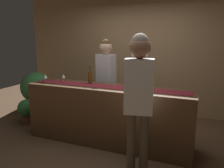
# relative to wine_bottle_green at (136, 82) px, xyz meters

# --- Properties ---
(ground_plane) EXTENTS (10.00, 10.00, 0.00)m
(ground_plane) POSITION_rel_wine_bottle_green_xyz_m (-0.49, 0.03, -1.07)
(ground_plane) COLOR brown
(back_wall) EXTENTS (6.00, 0.12, 2.90)m
(back_wall) POSITION_rel_wine_bottle_green_xyz_m (-0.49, 1.93, 0.38)
(back_wall) COLOR tan
(back_wall) RESTS_ON ground
(bar_counter) EXTENTS (2.74, 0.60, 0.96)m
(bar_counter) POSITION_rel_wine_bottle_green_xyz_m (-0.49, 0.03, -0.59)
(bar_counter) COLOR #543821
(bar_counter) RESTS_ON ground
(counter_runner_cloth) EXTENTS (2.60, 0.28, 0.01)m
(counter_runner_cloth) POSITION_rel_wine_bottle_green_xyz_m (-0.49, 0.03, -0.11)
(counter_runner_cloth) COLOR maroon
(counter_runner_cloth) RESTS_ON bar_counter
(wine_bottle_green) EXTENTS (0.07, 0.07, 0.30)m
(wine_bottle_green) POSITION_rel_wine_bottle_green_xyz_m (0.00, 0.00, 0.00)
(wine_bottle_green) COLOR #194723
(wine_bottle_green) RESTS_ON bar_counter
(wine_bottle_amber) EXTENTS (0.07, 0.07, 0.30)m
(wine_bottle_amber) POSITION_rel_wine_bottle_green_xyz_m (-0.85, 0.13, 0.00)
(wine_bottle_amber) COLOR brown
(wine_bottle_amber) RESTS_ON bar_counter
(wine_glass_near_customer) EXTENTS (0.07, 0.07, 0.14)m
(wine_glass_near_customer) POSITION_rel_wine_bottle_green_xyz_m (-1.62, -0.08, -0.01)
(wine_glass_near_customer) COLOR silver
(wine_glass_near_customer) RESTS_ON bar_counter
(wine_glass_mid_counter) EXTENTS (0.07, 0.07, 0.14)m
(wine_glass_mid_counter) POSITION_rel_wine_bottle_green_xyz_m (-1.35, 0.07, -0.01)
(wine_glass_mid_counter) COLOR silver
(wine_glass_mid_counter) RESTS_ON bar_counter
(bartender) EXTENTS (0.38, 0.27, 1.71)m
(bartender) POSITION_rel_wine_bottle_green_xyz_m (-0.77, 0.61, -0.02)
(bartender) COLOR #26262B
(bartender) RESTS_ON ground
(customer_sipping) EXTENTS (0.37, 0.26, 1.78)m
(customer_sipping) POSITION_rel_wine_bottle_green_xyz_m (0.22, -0.67, 0.04)
(customer_sipping) COLOR brown
(customer_sipping) RESTS_ON ground
(potted_plant_tall) EXTENTS (0.68, 0.68, 0.99)m
(potted_plant_tall) POSITION_rel_wine_bottle_green_xyz_m (-2.50, 0.65, -0.50)
(potted_plant_tall) COLOR #4C4C51
(potted_plant_tall) RESTS_ON ground
(potted_plant_small) EXTENTS (0.35, 0.35, 0.52)m
(potted_plant_small) POSITION_rel_wine_bottle_green_xyz_m (-2.33, 0.15, -0.78)
(potted_plant_small) COLOR brown
(potted_plant_small) RESTS_ON ground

